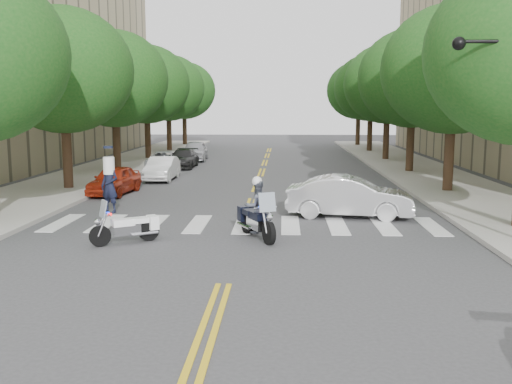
# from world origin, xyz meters

# --- Properties ---
(ground) EXTENTS (140.00, 140.00, 0.00)m
(ground) POSITION_xyz_m (0.00, 0.00, 0.00)
(ground) COLOR #38383A
(ground) RESTS_ON ground
(sidewalk_left) EXTENTS (5.00, 60.00, 0.15)m
(sidewalk_left) POSITION_xyz_m (-9.50, 22.00, 0.07)
(sidewalk_left) COLOR #9E9991
(sidewalk_left) RESTS_ON ground
(sidewalk_right) EXTENTS (5.00, 60.00, 0.15)m
(sidewalk_right) POSITION_xyz_m (9.50, 22.00, 0.07)
(sidewalk_right) COLOR #9E9991
(sidewalk_right) RESTS_ON ground
(tree_l_1) EXTENTS (6.40, 6.40, 8.45)m
(tree_l_1) POSITION_xyz_m (-8.80, 14.00, 5.55)
(tree_l_1) COLOR #382316
(tree_l_1) RESTS_ON ground
(tree_l_2) EXTENTS (6.40, 6.40, 8.45)m
(tree_l_2) POSITION_xyz_m (-8.80, 22.00, 5.55)
(tree_l_2) COLOR #382316
(tree_l_2) RESTS_ON ground
(tree_l_3) EXTENTS (6.40, 6.40, 8.45)m
(tree_l_3) POSITION_xyz_m (-8.80, 30.00, 5.55)
(tree_l_3) COLOR #382316
(tree_l_3) RESTS_ON ground
(tree_l_4) EXTENTS (6.40, 6.40, 8.45)m
(tree_l_4) POSITION_xyz_m (-8.80, 38.00, 5.55)
(tree_l_4) COLOR #382316
(tree_l_4) RESTS_ON ground
(tree_l_5) EXTENTS (6.40, 6.40, 8.45)m
(tree_l_5) POSITION_xyz_m (-8.80, 46.00, 5.55)
(tree_l_5) COLOR #382316
(tree_l_5) RESTS_ON ground
(tree_r_1) EXTENTS (6.40, 6.40, 8.45)m
(tree_r_1) POSITION_xyz_m (8.80, 14.00, 5.55)
(tree_r_1) COLOR #382316
(tree_r_1) RESTS_ON ground
(tree_r_2) EXTENTS (6.40, 6.40, 8.45)m
(tree_r_2) POSITION_xyz_m (8.80, 22.00, 5.55)
(tree_r_2) COLOR #382316
(tree_r_2) RESTS_ON ground
(tree_r_3) EXTENTS (6.40, 6.40, 8.45)m
(tree_r_3) POSITION_xyz_m (8.80, 30.00, 5.55)
(tree_r_3) COLOR #382316
(tree_r_3) RESTS_ON ground
(tree_r_4) EXTENTS (6.40, 6.40, 8.45)m
(tree_r_4) POSITION_xyz_m (8.80, 38.00, 5.55)
(tree_r_4) COLOR #382316
(tree_r_4) RESTS_ON ground
(tree_r_5) EXTENTS (6.40, 6.40, 8.45)m
(tree_r_5) POSITION_xyz_m (8.80, 46.00, 5.55)
(tree_r_5) COLOR #382316
(tree_r_5) RESTS_ON ground
(motorcycle_police) EXTENTS (1.25, 2.16, 1.87)m
(motorcycle_police) POSITION_xyz_m (0.51, 4.55, 0.83)
(motorcycle_police) COLOR black
(motorcycle_police) RESTS_ON ground
(motorcycle_parked) EXTENTS (1.81, 1.32, 1.31)m
(motorcycle_parked) POSITION_xyz_m (-3.09, 3.78, 0.46)
(motorcycle_parked) COLOR black
(motorcycle_parked) RESTS_ON ground
(officer_standing) EXTENTS (0.86, 0.73, 2.00)m
(officer_standing) POSITION_xyz_m (-5.13, 8.50, 1.00)
(officer_standing) COLOR black
(officer_standing) RESTS_ON ground
(convertible) EXTENTS (4.63, 2.17, 1.47)m
(convertible) POSITION_xyz_m (3.67, 8.00, 0.73)
(convertible) COLOR silver
(convertible) RESTS_ON ground
(parked_car_a) EXTENTS (1.85, 3.86, 1.27)m
(parked_car_a) POSITION_xyz_m (-6.30, 13.00, 0.64)
(parked_car_a) COLOR #A22711
(parked_car_a) RESTS_ON ground
(parked_car_b) EXTENTS (1.35, 3.83, 1.26)m
(parked_car_b) POSITION_xyz_m (-5.20, 18.00, 0.63)
(parked_car_b) COLOR silver
(parked_car_b) RESTS_ON ground
(parked_car_c) EXTENTS (2.01, 4.07, 1.11)m
(parked_car_c) POSITION_xyz_m (-6.30, 23.50, 0.56)
(parked_car_c) COLOR #B5B9BE
(parked_car_c) RESTS_ON ground
(parked_car_d) EXTENTS (1.66, 4.07, 1.18)m
(parked_car_d) POSITION_xyz_m (-5.20, 24.50, 0.59)
(parked_car_d) COLOR black
(parked_car_d) RESTS_ON ground
(parked_car_e) EXTENTS (1.97, 4.38, 1.46)m
(parked_car_e) POSITION_xyz_m (-5.20, 29.50, 0.73)
(parked_car_e) COLOR #A6A6AC
(parked_car_e) RESTS_ON ground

